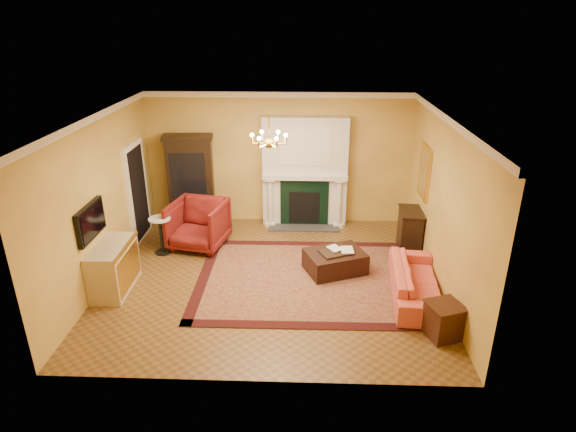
{
  "coord_description": "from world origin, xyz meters",
  "views": [
    {
      "loc": [
        0.61,
        -7.8,
        4.52
      ],
      "look_at": [
        0.31,
        0.3,
        1.12
      ],
      "focal_mm": 30.0,
      "sensor_mm": 36.0,
      "label": 1
    }
  ],
  "objects_px": {
    "coral_sofa": "(417,277)",
    "leather_ottoman": "(335,261)",
    "wingback_armchair": "(198,222)",
    "commode": "(113,268)",
    "end_table": "(443,321)",
    "console_table": "(410,231)",
    "china_cabinet": "(191,182)",
    "pedestal_table": "(161,233)"
  },
  "relations": [
    {
      "from": "pedestal_table",
      "to": "commode",
      "type": "xyz_separation_m",
      "value": [
        -0.44,
        -1.42,
        -0.02
      ]
    },
    {
      "from": "pedestal_table",
      "to": "commode",
      "type": "height_order",
      "value": "commode"
    },
    {
      "from": "end_table",
      "to": "leather_ottoman",
      "type": "height_order",
      "value": "end_table"
    },
    {
      "from": "pedestal_table",
      "to": "wingback_armchair",
      "type": "bearing_deg",
      "value": 26.98
    },
    {
      "from": "china_cabinet",
      "to": "wingback_armchair",
      "type": "distance_m",
      "value": 1.36
    },
    {
      "from": "wingback_armchair",
      "to": "leather_ottoman",
      "type": "relative_size",
      "value": 1.04
    },
    {
      "from": "end_table",
      "to": "coral_sofa",
      "type": "bearing_deg",
      "value": 99.48
    },
    {
      "from": "wingback_armchair",
      "to": "pedestal_table",
      "type": "xyz_separation_m",
      "value": [
        -0.69,
        -0.35,
        -0.1
      ]
    },
    {
      "from": "china_cabinet",
      "to": "end_table",
      "type": "xyz_separation_m",
      "value": [
        4.7,
        -4.15,
        -0.74
      ]
    },
    {
      "from": "console_table",
      "to": "leather_ottoman",
      "type": "height_order",
      "value": "console_table"
    },
    {
      "from": "console_table",
      "to": "coral_sofa",
      "type": "bearing_deg",
      "value": -93.3
    },
    {
      "from": "coral_sofa",
      "to": "leather_ottoman",
      "type": "bearing_deg",
      "value": 62.59
    },
    {
      "from": "wingback_armchair",
      "to": "leather_ottoman",
      "type": "distance_m",
      "value": 2.98
    },
    {
      "from": "china_cabinet",
      "to": "commode",
      "type": "distance_m",
      "value": 3.13
    },
    {
      "from": "pedestal_table",
      "to": "end_table",
      "type": "distance_m",
      "value": 5.64
    },
    {
      "from": "wingback_armchair",
      "to": "commode",
      "type": "bearing_deg",
      "value": -110.39
    },
    {
      "from": "china_cabinet",
      "to": "console_table",
      "type": "height_order",
      "value": "china_cabinet"
    },
    {
      "from": "commode",
      "to": "china_cabinet",
      "type": "bearing_deg",
      "value": 75.11
    },
    {
      "from": "coral_sofa",
      "to": "console_table",
      "type": "height_order",
      "value": "console_table"
    },
    {
      "from": "china_cabinet",
      "to": "pedestal_table",
      "type": "xyz_separation_m",
      "value": [
        -0.3,
        -1.57,
        -0.55
      ]
    },
    {
      "from": "commode",
      "to": "leather_ottoman",
      "type": "relative_size",
      "value": 1.09
    },
    {
      "from": "china_cabinet",
      "to": "coral_sofa",
      "type": "relative_size",
      "value": 1.0
    },
    {
      "from": "console_table",
      "to": "wingback_armchair",
      "type": "bearing_deg",
      "value": -175.33
    },
    {
      "from": "pedestal_table",
      "to": "leather_ottoman",
      "type": "distance_m",
      "value": 3.55
    },
    {
      "from": "wingback_armchair",
      "to": "commode",
      "type": "xyz_separation_m",
      "value": [
        -1.13,
        -1.77,
        -0.12
      ]
    },
    {
      "from": "china_cabinet",
      "to": "wingback_armchair",
      "type": "xyz_separation_m",
      "value": [
        0.38,
        -1.22,
        -0.45
      ]
    },
    {
      "from": "commode",
      "to": "wingback_armchair",
      "type": "bearing_deg",
      "value": 56.54
    },
    {
      "from": "pedestal_table",
      "to": "console_table",
      "type": "relative_size",
      "value": 0.94
    },
    {
      "from": "wingback_armchair",
      "to": "end_table",
      "type": "bearing_deg",
      "value": -21.96
    },
    {
      "from": "coral_sofa",
      "to": "console_table",
      "type": "bearing_deg",
      "value": -2.69
    },
    {
      "from": "commode",
      "to": "coral_sofa",
      "type": "xyz_separation_m",
      "value": [
        5.27,
        -0.06,
        -0.04
      ]
    },
    {
      "from": "commode",
      "to": "leather_ottoman",
      "type": "height_order",
      "value": "commode"
    },
    {
      "from": "leather_ottoman",
      "to": "wingback_armchair",
      "type": "bearing_deg",
      "value": 138.93
    },
    {
      "from": "pedestal_table",
      "to": "end_table",
      "type": "height_order",
      "value": "pedestal_table"
    },
    {
      "from": "coral_sofa",
      "to": "end_table",
      "type": "bearing_deg",
      "value": -165.74
    },
    {
      "from": "china_cabinet",
      "to": "pedestal_table",
      "type": "bearing_deg",
      "value": -107.93
    },
    {
      "from": "china_cabinet",
      "to": "console_table",
      "type": "bearing_deg",
      "value": -20.95
    },
    {
      "from": "china_cabinet",
      "to": "commode",
      "type": "relative_size",
      "value": 1.74
    },
    {
      "from": "coral_sofa",
      "to": "leather_ottoman",
      "type": "distance_m",
      "value": 1.59
    },
    {
      "from": "end_table",
      "to": "leather_ottoman",
      "type": "bearing_deg",
      "value": 128.05
    },
    {
      "from": "commode",
      "to": "console_table",
      "type": "xyz_separation_m",
      "value": [
        5.51,
        1.81,
        -0.02
      ]
    },
    {
      "from": "end_table",
      "to": "console_table",
      "type": "height_order",
      "value": "console_table"
    }
  ]
}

